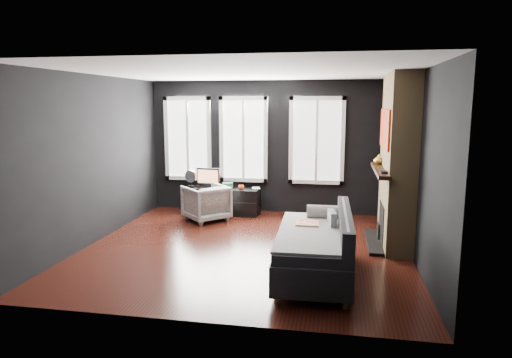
% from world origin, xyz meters
% --- Properties ---
extents(floor, '(5.00, 5.00, 0.00)m').
position_xyz_m(floor, '(0.00, 0.00, 0.00)').
color(floor, black).
rests_on(floor, ground).
extents(ceiling, '(5.00, 5.00, 0.00)m').
position_xyz_m(ceiling, '(0.00, 0.00, 2.70)').
color(ceiling, white).
rests_on(ceiling, ground).
extents(wall_back, '(5.00, 0.02, 2.70)m').
position_xyz_m(wall_back, '(0.00, 2.50, 1.35)').
color(wall_back, black).
rests_on(wall_back, ground).
extents(wall_left, '(0.02, 5.00, 2.70)m').
position_xyz_m(wall_left, '(-2.50, 0.00, 1.35)').
color(wall_left, black).
rests_on(wall_left, ground).
extents(wall_right, '(0.02, 5.00, 2.70)m').
position_xyz_m(wall_right, '(2.50, 0.00, 1.35)').
color(wall_right, black).
rests_on(wall_right, ground).
extents(windows, '(4.00, 0.16, 1.76)m').
position_xyz_m(windows, '(-0.45, 2.46, 2.38)').
color(windows, white).
rests_on(windows, wall_back).
extents(fireplace, '(0.70, 1.62, 2.70)m').
position_xyz_m(fireplace, '(2.30, 0.60, 1.35)').
color(fireplace, '#93724C').
rests_on(fireplace, floor).
extents(sofa, '(1.08, 2.08, 0.89)m').
position_xyz_m(sofa, '(1.10, -0.99, 0.44)').
color(sofa, '#262729').
rests_on(sofa, floor).
extents(stripe_pillow, '(0.13, 0.34, 0.34)m').
position_xyz_m(stripe_pillow, '(1.32, -0.67, 0.64)').
color(stripe_pillow, gray).
rests_on(stripe_pillow, sofa).
extents(armchair, '(1.01, 1.01, 0.76)m').
position_xyz_m(armchair, '(-1.10, 1.53, 0.38)').
color(armchair, silver).
rests_on(armchair, floor).
extents(media_console, '(1.56, 0.50, 0.53)m').
position_xyz_m(media_console, '(-0.95, 2.12, 0.27)').
color(media_console, black).
rests_on(media_console, floor).
extents(monitor, '(0.51, 0.15, 0.45)m').
position_xyz_m(monitor, '(-1.23, 2.16, 0.76)').
color(monitor, black).
rests_on(monitor, media_console).
extents(desk_fan, '(0.32, 0.32, 0.37)m').
position_xyz_m(desk_fan, '(-1.58, 2.09, 0.72)').
color(desk_fan, gray).
rests_on(desk_fan, media_console).
extents(mug, '(0.13, 0.12, 0.11)m').
position_xyz_m(mug, '(-0.52, 2.06, 0.59)').
color(mug, '#D8521F').
rests_on(mug, media_console).
extents(book, '(0.16, 0.06, 0.21)m').
position_xyz_m(book, '(-0.31, 2.16, 0.64)').
color(book, beige).
rests_on(book, media_console).
extents(storage_box, '(0.24, 0.19, 0.11)m').
position_xyz_m(storage_box, '(-0.81, 2.10, 0.59)').
color(storage_box, '#2D673C').
rests_on(storage_box, media_console).
extents(mantel_vase, '(0.20, 0.21, 0.17)m').
position_xyz_m(mantel_vase, '(2.05, 1.05, 1.31)').
color(mantel_vase, gold).
rests_on(mantel_vase, fireplace).
extents(mantel_clock, '(0.14, 0.14, 0.04)m').
position_xyz_m(mantel_clock, '(2.05, 0.05, 1.25)').
color(mantel_clock, black).
rests_on(mantel_clock, fireplace).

